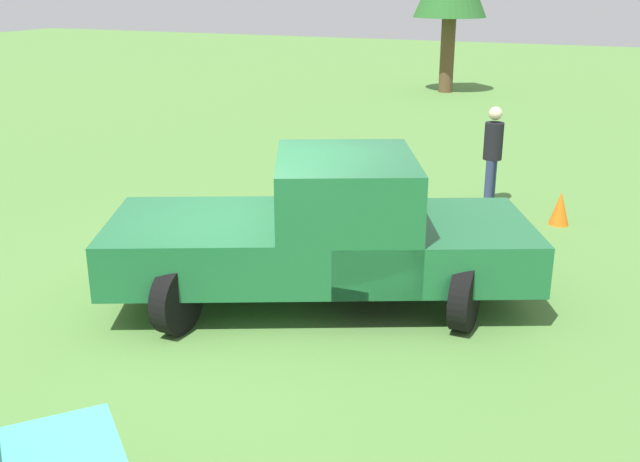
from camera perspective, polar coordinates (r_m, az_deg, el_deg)
name	(u,v)px	position (r m, az deg, el deg)	size (l,w,h in m)	color
ground_plane	(255,299)	(9.27, -5.05, -5.28)	(80.00, 80.00, 0.00)	#54843D
pickup_truck	(331,228)	(8.89, 0.84, 0.27)	(3.92, 5.41, 1.81)	black
person_bystander	(493,151)	(13.03, 13.17, 6.03)	(0.34, 0.34, 1.75)	navy
traffic_cone	(560,208)	(12.51, 18.01, 1.68)	(0.32, 0.32, 0.55)	orange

